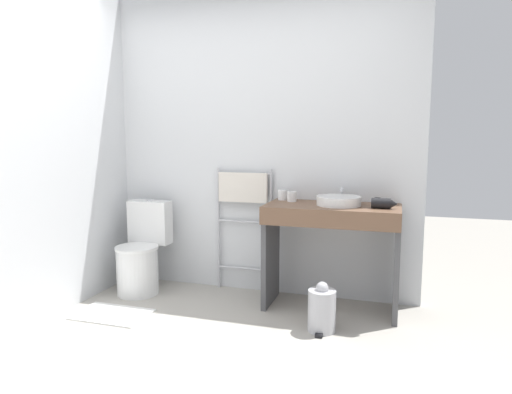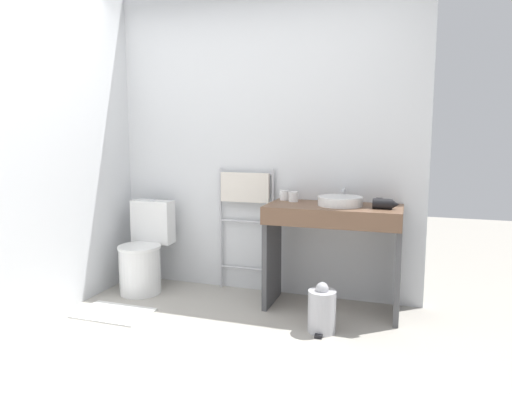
{
  "view_description": "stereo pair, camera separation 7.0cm",
  "coord_description": "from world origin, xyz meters",
  "px_view_note": "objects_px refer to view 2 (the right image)",
  "views": [
    {
      "loc": [
        1.17,
        -2.2,
        1.35
      ],
      "look_at": [
        0.25,
        0.77,
        0.94
      ],
      "focal_mm": 32.0,
      "sensor_mm": 36.0,
      "label": 1
    },
    {
      "loc": [
        1.23,
        -2.18,
        1.35
      ],
      "look_at": [
        0.25,
        0.77,
        0.94
      ],
      "focal_mm": 32.0,
      "sensor_mm": 36.0,
      "label": 2
    }
  ],
  "objects_px": {
    "sink_basin": "(340,201)",
    "cup_near_wall": "(284,195)",
    "toilet": "(144,255)",
    "trash_bin": "(322,310)",
    "cup_near_edge": "(293,197)",
    "towel_radiator": "(245,200)",
    "hair_dryer": "(384,204)"
  },
  "relations": [
    {
      "from": "toilet",
      "to": "cup_near_edge",
      "type": "xyz_separation_m",
      "value": [
        1.3,
        0.18,
        0.55
      ]
    },
    {
      "from": "sink_basin",
      "to": "cup_near_edge",
      "type": "xyz_separation_m",
      "value": [
        -0.39,
        0.1,
        0.0
      ]
    },
    {
      "from": "towel_radiator",
      "to": "cup_near_wall",
      "type": "xyz_separation_m",
      "value": [
        0.36,
        -0.03,
        0.06
      ]
    },
    {
      "from": "toilet",
      "to": "sink_basin",
      "type": "height_order",
      "value": "sink_basin"
    },
    {
      "from": "towel_radiator",
      "to": "hair_dryer",
      "type": "height_order",
      "value": "towel_radiator"
    },
    {
      "from": "cup_near_edge",
      "to": "trash_bin",
      "type": "height_order",
      "value": "cup_near_edge"
    },
    {
      "from": "sink_basin",
      "to": "cup_near_wall",
      "type": "height_order",
      "value": "cup_near_wall"
    },
    {
      "from": "towel_radiator",
      "to": "cup_near_edge",
      "type": "distance_m",
      "value": 0.47
    },
    {
      "from": "towel_radiator",
      "to": "toilet",
      "type": "bearing_deg",
      "value": -161.64
    },
    {
      "from": "cup_near_edge",
      "to": "hair_dryer",
      "type": "relative_size",
      "value": 0.43
    },
    {
      "from": "sink_basin",
      "to": "cup_near_wall",
      "type": "relative_size",
      "value": 4.15
    },
    {
      "from": "towel_radiator",
      "to": "cup_near_wall",
      "type": "relative_size",
      "value": 13.14
    },
    {
      "from": "towel_radiator",
      "to": "trash_bin",
      "type": "relative_size",
      "value": 3.04
    },
    {
      "from": "toilet",
      "to": "trash_bin",
      "type": "relative_size",
      "value": 2.24
    },
    {
      "from": "toilet",
      "to": "cup_near_wall",
      "type": "bearing_deg",
      "value": 11.57
    },
    {
      "from": "cup_near_edge",
      "to": "hair_dryer",
      "type": "distance_m",
      "value": 0.73
    },
    {
      "from": "cup_near_edge",
      "to": "toilet",
      "type": "bearing_deg",
      "value": -172.08
    },
    {
      "from": "trash_bin",
      "to": "towel_radiator",
      "type": "bearing_deg",
      "value": 141.09
    },
    {
      "from": "toilet",
      "to": "sink_basin",
      "type": "xyz_separation_m",
      "value": [
        1.69,
        0.09,
        0.54
      ]
    },
    {
      "from": "toilet",
      "to": "trash_bin",
      "type": "bearing_deg",
      "value": -12.38
    },
    {
      "from": "cup_near_wall",
      "to": "trash_bin",
      "type": "height_order",
      "value": "cup_near_wall"
    },
    {
      "from": "trash_bin",
      "to": "sink_basin",
      "type": "bearing_deg",
      "value": 84.12
    },
    {
      "from": "toilet",
      "to": "sink_basin",
      "type": "relative_size",
      "value": 2.33
    },
    {
      "from": "trash_bin",
      "to": "cup_near_wall",
      "type": "bearing_deg",
      "value": 125.8
    },
    {
      "from": "toilet",
      "to": "towel_radiator",
      "type": "height_order",
      "value": "towel_radiator"
    },
    {
      "from": "hair_dryer",
      "to": "trash_bin",
      "type": "distance_m",
      "value": 0.89
    },
    {
      "from": "sink_basin",
      "to": "cup_near_edge",
      "type": "height_order",
      "value": "cup_near_edge"
    },
    {
      "from": "sink_basin",
      "to": "cup_near_edge",
      "type": "distance_m",
      "value": 0.4
    },
    {
      "from": "cup_near_wall",
      "to": "cup_near_edge",
      "type": "height_order",
      "value": "cup_near_wall"
    },
    {
      "from": "cup_near_edge",
      "to": "hair_dryer",
      "type": "bearing_deg",
      "value": -11.77
    },
    {
      "from": "towel_radiator",
      "to": "hair_dryer",
      "type": "bearing_deg",
      "value": -12.08
    },
    {
      "from": "sink_basin",
      "to": "cup_near_edge",
      "type": "bearing_deg",
      "value": 166.29
    }
  ]
}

